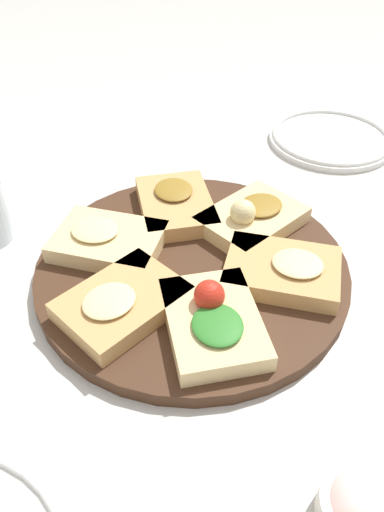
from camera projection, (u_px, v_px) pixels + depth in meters
The scene contains 10 objects.
ground_plane at pixel (192, 273), 0.64m from camera, with size 3.00×3.00×0.00m, color beige.
serving_board at pixel (192, 268), 0.63m from camera, with size 0.39×0.39×0.02m, color #422819.
focaccia_slice_0 at pixel (176, 204), 0.70m from camera, with size 0.17×0.16×0.03m.
focaccia_slice_1 at pixel (107, 240), 0.64m from camera, with size 0.11×0.15×0.03m.
focaccia_slice_2 at pixel (121, 302), 0.56m from camera, with size 0.16×0.14×0.03m.
focaccia_slice_3 at pixel (213, 320), 0.54m from camera, with size 0.17×0.16×0.05m.
focaccia_slice_4 at pixel (283, 270), 0.60m from camera, with size 0.12×0.15×0.03m.
focaccia_slice_5 at pixel (252, 217), 0.68m from camera, with size 0.16×0.15×0.05m.
plate_right at pixel (331, 138), 0.90m from camera, with size 0.22×0.22×0.02m.
dipping_bowl at pixel (364, 510), 0.40m from camera, with size 0.08×0.08×0.03m.
Camera 1 is at (-0.44, -0.17, 0.44)m, focal length 35.00 mm.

